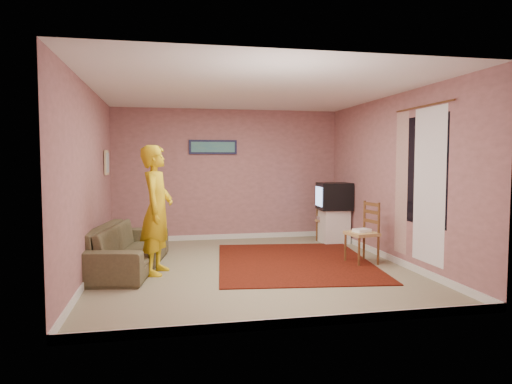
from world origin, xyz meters
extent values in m
plane|color=gray|center=(0.00, 0.00, 0.00)|extent=(5.00, 5.00, 0.00)
cube|color=#B07377|center=(0.00, 2.50, 1.30)|extent=(4.50, 0.02, 2.60)
cube|color=#B07377|center=(0.00, -2.50, 1.30)|extent=(4.50, 0.02, 2.60)
cube|color=#B07377|center=(-2.25, 0.00, 1.30)|extent=(0.02, 5.00, 2.60)
cube|color=#B07377|center=(2.25, 0.00, 1.30)|extent=(0.02, 5.00, 2.60)
cube|color=white|center=(0.00, 0.00, 2.60)|extent=(4.50, 5.00, 0.02)
cube|color=silver|center=(0.00, 2.49, 0.05)|extent=(4.50, 0.02, 0.10)
cube|color=silver|center=(0.00, -2.49, 0.05)|extent=(4.50, 0.02, 0.10)
cube|color=silver|center=(-2.24, 0.00, 0.05)|extent=(0.02, 5.00, 0.10)
cube|color=silver|center=(2.24, 0.00, 0.05)|extent=(0.02, 5.00, 0.10)
cube|color=black|center=(2.24, -0.90, 1.45)|extent=(0.01, 1.10, 1.50)
cube|color=white|center=(2.23, -1.05, 1.25)|extent=(0.01, 0.75, 2.10)
cube|color=beige|center=(2.21, -0.35, 1.25)|extent=(0.01, 0.35, 2.10)
cylinder|color=brown|center=(2.20, -0.90, 2.32)|extent=(0.02, 1.40, 0.02)
cube|color=#131536|center=(-0.30, 2.47, 1.85)|extent=(0.95, 0.03, 0.28)
cube|color=teal|center=(-0.30, 2.45, 1.85)|extent=(0.86, 0.01, 0.20)
cube|color=beige|center=(-2.22, 1.60, 1.55)|extent=(0.03, 0.38, 0.42)
cube|color=silver|center=(-2.20, 1.60, 1.55)|extent=(0.01, 0.30, 0.34)
cube|color=black|center=(0.72, 0.21, 0.01)|extent=(2.66, 3.17, 0.02)
cube|color=white|center=(1.95, 1.70, 0.32)|extent=(0.50, 0.46, 0.64)
cube|color=black|center=(1.95, 1.70, 0.90)|extent=(0.63, 0.58, 0.52)
cube|color=#8CB2F2|center=(1.65, 1.72, 0.90)|extent=(0.05, 0.43, 0.37)
cube|color=tan|center=(1.89, 1.83, 0.41)|extent=(0.47, 0.46, 0.05)
cube|color=brown|center=(1.89, 1.83, 0.62)|extent=(0.37, 0.15, 0.43)
cube|color=silver|center=(1.89, 1.83, 0.46)|extent=(0.43, 0.35, 0.06)
cube|color=#90BBEC|center=(1.89, 2.02, 0.68)|extent=(0.36, 0.05, 0.38)
cube|color=tan|center=(1.73, -0.06, 0.46)|extent=(0.48, 0.50, 0.05)
cube|color=brown|center=(1.73, -0.06, 0.70)|extent=(0.12, 0.43, 0.49)
cube|color=white|center=(1.73, -0.06, 0.51)|extent=(0.28, 0.24, 0.05)
imported|color=brown|center=(-1.80, 0.26, 0.32)|extent=(1.21, 2.31, 0.64)
imported|color=gold|center=(-1.36, -0.10, 0.90)|extent=(0.58, 0.74, 1.80)
camera|label=1|loc=(-1.24, -6.57, 1.59)|focal=32.00mm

